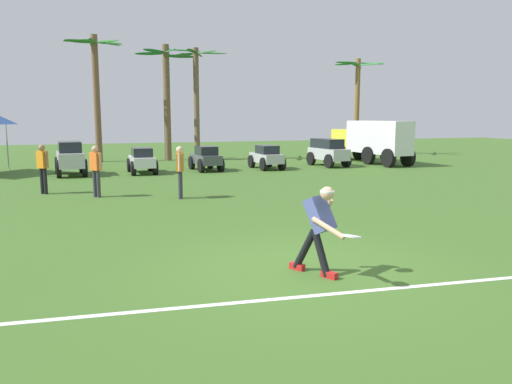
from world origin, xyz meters
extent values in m
plane|color=#3E6425|center=(0.00, 0.00, 0.00)|extent=(80.00, 80.00, 0.00)
cube|color=white|center=(0.00, -1.16, 0.00)|extent=(20.40, 1.55, 0.01)
cylinder|color=black|center=(0.14, -0.36, 0.36)|extent=(0.27, 0.37, 0.72)
cube|color=red|center=(0.21, -0.50, 0.05)|extent=(0.21, 0.28, 0.10)
cylinder|color=black|center=(-0.01, -0.09, 0.36)|extent=(0.31, 0.44, 0.69)
cube|color=red|center=(-0.08, 0.04, 0.05)|extent=(0.21, 0.28, 0.10)
cube|color=#4C5699|center=(0.12, -0.34, 0.96)|extent=(0.51, 0.54, 0.57)
sphere|color=tan|center=(0.18, -0.45, 1.29)|extent=(0.29, 0.29, 0.21)
cylinder|color=white|center=(0.18, -0.45, 1.32)|extent=(0.29, 0.29, 0.03)
cylinder|color=tan|center=(0.10, -0.67, 0.82)|extent=(0.35, 0.54, 0.27)
cylinder|color=tan|center=(0.27, -0.19, 0.94)|extent=(0.21, 0.29, 0.49)
cylinder|color=white|center=(0.28, -1.04, 0.77)|extent=(0.35, 0.36, 0.07)
cylinder|color=#33333D|center=(-0.71, 7.49, 0.41)|extent=(0.13, 0.13, 0.82)
cylinder|color=#33333D|center=(-0.66, 7.67, 0.41)|extent=(0.13, 0.13, 0.82)
cube|color=orange|center=(-0.69, 7.58, 1.09)|extent=(0.28, 0.38, 0.54)
cylinder|color=beige|center=(-0.74, 7.38, 1.10)|extent=(0.09, 0.09, 0.52)
cylinder|color=beige|center=(-0.63, 7.78, 1.10)|extent=(0.09, 0.09, 0.52)
sphere|color=beige|center=(-0.69, 7.58, 1.46)|extent=(0.24, 0.24, 0.20)
cylinder|color=#33333D|center=(-3.00, 8.55, 0.41)|extent=(0.15, 0.15, 0.82)
cylinder|color=#33333D|center=(-3.11, 8.70, 0.41)|extent=(0.15, 0.15, 0.82)
cube|color=orange|center=(-3.06, 8.62, 1.09)|extent=(0.36, 0.39, 0.54)
cylinder|color=tan|center=(-2.93, 8.46, 1.10)|extent=(0.10, 0.10, 0.52)
cylinder|color=tan|center=(-3.18, 8.79, 1.10)|extent=(0.10, 0.10, 0.52)
sphere|color=tan|center=(-3.06, 8.62, 1.46)|extent=(0.28, 0.28, 0.20)
cylinder|color=black|center=(-4.58, 9.74, 0.41)|extent=(0.15, 0.15, 0.82)
cylinder|color=black|center=(-4.70, 9.88, 0.41)|extent=(0.15, 0.15, 0.82)
cube|color=orange|center=(-4.64, 9.81, 1.09)|extent=(0.37, 0.39, 0.54)
cylinder|color=#936B4C|center=(-4.51, 9.65, 1.10)|extent=(0.10, 0.10, 0.52)
cylinder|color=#936B4C|center=(-4.77, 9.97, 1.10)|extent=(0.10, 0.10, 0.52)
sphere|color=#936B4C|center=(-4.64, 9.81, 1.46)|extent=(0.28, 0.28, 0.20)
cube|color=#B7BABF|center=(-4.04, 14.93, 0.66)|extent=(1.20, 2.43, 0.60)
cube|color=#1E232B|center=(-4.04, 14.98, 1.18)|extent=(1.00, 1.62, 0.44)
cylinder|color=black|center=(-4.60, 15.66, 0.36)|extent=(0.25, 0.73, 0.72)
cylinder|color=black|center=(-3.62, 15.75, 0.36)|extent=(0.25, 0.73, 0.72)
cylinder|color=black|center=(-4.45, 14.11, 0.36)|extent=(0.25, 0.73, 0.72)
cylinder|color=black|center=(-3.48, 14.20, 0.36)|extent=(0.25, 0.73, 0.72)
cube|color=silver|center=(-1.14, 14.80, 0.51)|extent=(0.97, 2.23, 0.42)
cube|color=#1E232B|center=(-1.14, 14.70, 0.91)|extent=(0.83, 1.12, 0.38)
cylinder|color=black|center=(-1.62, 15.56, 0.30)|extent=(0.20, 0.61, 0.60)
cylinder|color=black|center=(-0.72, 15.59, 0.30)|extent=(0.20, 0.61, 0.60)
cylinder|color=black|center=(-1.57, 14.02, 0.30)|extent=(0.20, 0.61, 0.60)
cylinder|color=black|center=(-0.67, 14.05, 0.30)|extent=(0.20, 0.61, 0.60)
cube|color=#474C51|center=(1.72, 15.04, 0.51)|extent=(1.08, 2.27, 0.42)
cube|color=#1E232B|center=(1.73, 14.95, 0.91)|extent=(0.88, 1.16, 0.38)
cylinder|color=black|center=(1.21, 15.77, 0.30)|extent=(0.23, 0.61, 0.60)
cylinder|color=black|center=(2.10, 15.85, 0.30)|extent=(0.23, 0.61, 0.60)
cylinder|color=black|center=(1.33, 14.24, 0.30)|extent=(0.23, 0.61, 0.60)
cylinder|color=black|center=(2.23, 14.31, 0.30)|extent=(0.23, 0.61, 0.60)
cube|color=#B7BABF|center=(4.56, 14.84, 0.51)|extent=(1.02, 2.25, 0.42)
cube|color=#1E232B|center=(4.56, 14.74, 0.91)|extent=(0.85, 1.14, 0.38)
cylinder|color=black|center=(4.07, 15.58, 0.30)|extent=(0.21, 0.61, 0.60)
cylinder|color=black|center=(4.96, 15.63, 0.30)|extent=(0.21, 0.61, 0.60)
cylinder|color=black|center=(4.15, 14.05, 0.30)|extent=(0.21, 0.61, 0.60)
cylinder|color=black|center=(5.05, 14.09, 0.30)|extent=(0.21, 0.61, 0.60)
cube|color=#B7BABF|center=(7.88, 15.11, 0.60)|extent=(1.22, 2.49, 0.55)
cube|color=#1E232B|center=(7.87, 15.26, 1.11)|extent=(1.04, 1.88, 0.46)
cylinder|color=black|center=(7.32, 15.89, 0.33)|extent=(0.25, 0.68, 0.66)
cylinder|color=black|center=(8.27, 15.99, 0.33)|extent=(0.25, 0.68, 0.66)
cylinder|color=black|center=(7.50, 14.23, 0.33)|extent=(0.25, 0.68, 0.66)
cylinder|color=black|center=(8.45, 14.33, 0.33)|extent=(0.25, 0.68, 0.66)
cube|color=yellow|center=(10.60, 18.29, 1.12)|extent=(1.17, 1.77, 1.15)
cube|color=white|center=(10.81, 15.35, 1.38)|extent=(1.45, 4.27, 1.65)
cylinder|color=black|center=(10.05, 17.91, 0.45)|extent=(0.30, 0.92, 0.90)
cylinder|color=black|center=(11.20, 17.99, 0.45)|extent=(0.30, 0.92, 0.90)
cylinder|color=black|center=(10.24, 15.31, 0.45)|extent=(0.30, 0.92, 0.90)
cylinder|color=black|center=(11.39, 15.39, 0.45)|extent=(0.30, 0.92, 0.90)
cylinder|color=black|center=(10.36, 13.66, 0.45)|extent=(0.30, 0.92, 0.90)
cylinder|color=black|center=(11.50, 13.74, 0.45)|extent=(0.30, 0.92, 0.90)
cylinder|color=brown|center=(-2.81, 21.14, 3.33)|extent=(0.34, 0.34, 6.66)
ellipsoid|color=#266C23|center=(-2.08, 21.25, 6.27)|extent=(1.49, 0.46, 0.20)
ellipsoid|color=#266C23|center=(-2.10, 21.80, 6.32)|extent=(1.60, 1.52, 0.16)
ellipsoid|color=#266C23|center=(-2.89, 21.92, 6.28)|extent=(0.42, 1.60, 0.19)
ellipsoid|color=#266C23|center=(-3.60, 21.60, 6.38)|extent=(1.71, 1.14, 0.15)
ellipsoid|color=#266C23|center=(-3.54, 20.89, 6.25)|extent=(1.54, 0.74, 0.20)
ellipsoid|color=#266C23|center=(-2.92, 20.22, 6.20)|extent=(0.48, 1.86, 0.19)
ellipsoid|color=#266C23|center=(-2.20, 20.59, 6.27)|extent=(1.38, 1.28, 0.19)
cylinder|color=brown|center=(0.85, 20.80, 3.13)|extent=(0.37, 0.37, 6.27)
ellipsoid|color=#216933|center=(1.83, 20.90, 6.01)|extent=(1.98, 0.46, 0.14)
ellipsoid|color=#216933|center=(1.09, 21.61, 5.90)|extent=(0.72, 1.69, 0.18)
ellipsoid|color=#216933|center=(0.06, 21.17, 5.80)|extent=(1.69, 0.96, 0.20)
ellipsoid|color=#216933|center=(0.20, 20.27, 5.84)|extent=(1.46, 1.26, 0.19)
ellipsoid|color=#216933|center=(0.99, 20.05, 5.86)|extent=(0.52, 1.54, 0.19)
cylinder|color=brown|center=(2.39, 20.26, 3.05)|extent=(0.31, 0.31, 6.09)
ellipsoid|color=#295F2B|center=(3.25, 20.18, 5.83)|extent=(1.75, 0.41, 0.15)
ellipsoid|color=#295F2B|center=(2.74, 21.16, 5.84)|extent=(0.95, 1.89, 0.14)
ellipsoid|color=#295F2B|center=(1.91, 20.86, 5.79)|extent=(1.14, 1.36, 0.17)
ellipsoid|color=#295F2B|center=(1.53, 20.26, 5.61)|extent=(1.72, 0.25, 0.20)
ellipsoid|color=#295F2B|center=(2.04, 19.57, 5.83)|extent=(0.92, 1.49, 0.16)
ellipsoid|color=#295F2B|center=(2.79, 19.50, 5.79)|extent=(1.03, 1.63, 0.16)
cylinder|color=brown|center=(12.65, 20.92, 2.97)|extent=(0.30, 0.30, 5.94)
ellipsoid|color=#2A7732|center=(13.63, 20.96, 5.68)|extent=(1.95, 0.34, 0.14)
ellipsoid|color=#2A7732|center=(13.13, 21.61, 5.54)|extent=(1.16, 1.52, 0.19)
ellipsoid|color=#2A7732|center=(12.23, 21.67, 5.68)|extent=(1.07, 1.62, 0.15)
ellipsoid|color=#2A7732|center=(11.89, 20.94, 5.68)|extent=(1.54, 0.31, 0.16)
ellipsoid|color=#2A7732|center=(12.15, 20.35, 5.52)|extent=(1.19, 1.30, 0.20)
ellipsoid|color=#2A7732|center=(13.05, 20.11, 5.55)|extent=(1.02, 1.73, 0.18)
cylinder|color=#B2B5BA|center=(-6.79, 17.79, 1.05)|extent=(0.06, 0.06, 2.10)
camera|label=1|loc=(-3.10, -7.09, 2.43)|focal=35.00mm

